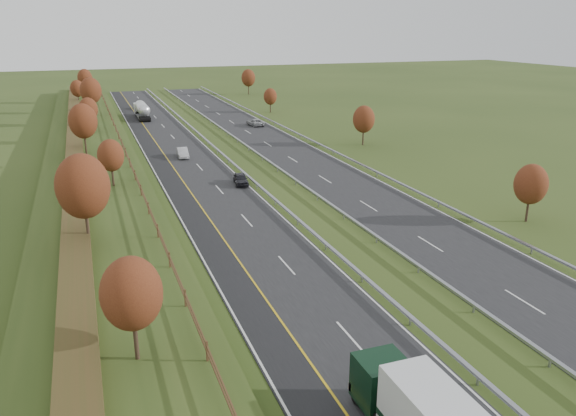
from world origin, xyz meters
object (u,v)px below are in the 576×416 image
at_px(car_small_far, 139,106).
at_px(car_oncoming, 255,122).
at_px(road_tanker, 142,110).
at_px(car_dark_near, 241,179).
at_px(car_silver_mid, 183,153).

xyz_separation_m(car_small_far, car_oncoming, (19.23, -31.36, 0.04)).
xyz_separation_m(road_tanker, car_dark_near, (5.83, -57.67, -1.13)).
distance_m(car_silver_mid, car_oncoming, 29.44).
distance_m(car_dark_near, car_silver_mid, 18.10).
height_order(road_tanker, car_dark_near, road_tanker).
relative_size(road_tanker, car_oncoming, 2.29).
bearing_deg(car_dark_near, car_small_far, 101.84).
bearing_deg(car_oncoming, car_silver_mid, 43.92).
bearing_deg(car_silver_mid, car_small_far, 94.65).
bearing_deg(car_silver_mid, road_tanker, 96.09).
xyz_separation_m(road_tanker, car_silver_mid, (1.61, -40.08, -1.10)).
bearing_deg(car_small_far, road_tanker, -89.95).
relative_size(car_silver_mid, car_small_far, 0.98).
relative_size(car_dark_near, car_small_far, 0.91).
xyz_separation_m(road_tanker, car_oncoming, (20.02, -17.11, -1.14)).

